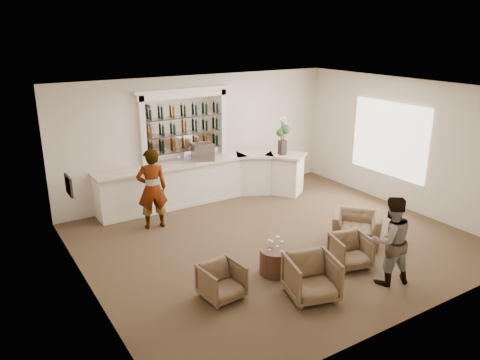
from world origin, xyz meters
name	(u,v)px	position (x,y,z in m)	size (l,w,h in m)	color
ground	(275,240)	(0.00, 0.00, 0.00)	(8.00, 8.00, 0.00)	brown
room_shell	(265,130)	(0.16, 0.71, 2.34)	(8.04, 7.02, 3.32)	beige
bar_counter	(205,181)	(-0.16, 3.00, 0.57)	(5.72, 1.80, 1.14)	white
back_bar_alcove	(185,126)	(-0.50, 3.41, 2.03)	(2.64, 0.25, 3.00)	white
cocktail_table	(275,261)	(-0.85, -1.16, 0.25)	(0.61, 0.61, 0.50)	#4C2D21
sommelier	(152,189)	(-1.99, 2.10, 0.95)	(0.70, 0.46, 1.91)	gray
guest	(390,241)	(0.70, -2.50, 0.84)	(0.81, 0.63, 1.67)	gray
armchair_left	(222,281)	(-2.14, -1.35, 0.31)	(0.67, 0.69, 0.63)	brown
armchair_center	(312,277)	(-0.82, -2.16, 0.38)	(0.81, 0.84, 0.76)	brown
armchair_right	(351,251)	(0.57, -1.70, 0.32)	(0.68, 0.70, 0.64)	brown
armchair_far	(356,228)	(1.44, -0.98, 0.33)	(1.02, 0.89, 0.66)	brown
espresso_machine	(203,152)	(-0.21, 3.00, 1.37)	(0.52, 0.44, 0.46)	#B8B8BD
flower_vase	(283,133)	(1.93, 2.39, 1.73)	(0.28, 0.28, 1.05)	black
wine_glass_bar_left	(195,158)	(-0.44, 2.98, 1.25)	(0.07, 0.07, 0.21)	white
wine_glass_bar_right	(179,160)	(-0.88, 3.01, 1.25)	(0.07, 0.07, 0.21)	white
wine_glass_tbl_a	(270,245)	(-0.97, -1.13, 0.60)	(0.07, 0.07, 0.21)	white
wine_glass_tbl_b	(278,241)	(-0.75, -1.08, 0.60)	(0.07, 0.07, 0.21)	white
wine_glass_tbl_c	(282,246)	(-0.81, -1.29, 0.60)	(0.07, 0.07, 0.21)	white
napkin_holder	(271,244)	(-0.87, -1.02, 0.56)	(0.08, 0.08, 0.12)	white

